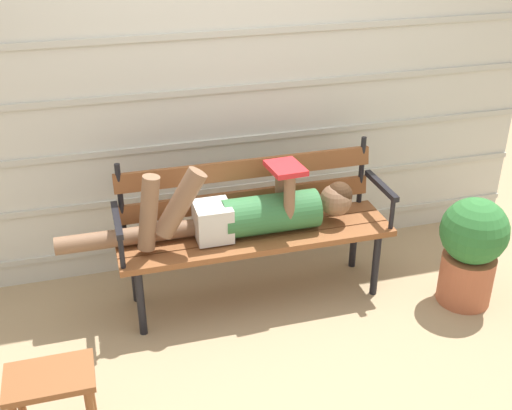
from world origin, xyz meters
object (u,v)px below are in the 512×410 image
reclining_person (246,212)px  footstool (52,392)px  park_bench (253,220)px  potted_plant (471,247)px

reclining_person → footstool: (-1.10, -0.84, -0.29)m
park_bench → potted_plant: 1.27m
park_bench → footstool: park_bench is taller
park_bench → potted_plant: park_bench is taller
footstool → potted_plant: bearing=11.3°
park_bench → potted_plant: bearing=-20.0°
reclining_person → potted_plant: reclining_person is taller
footstool → reclining_person: bearing=37.4°
footstool → potted_plant: potted_plant is taller
potted_plant → park_bench: bearing=160.0°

